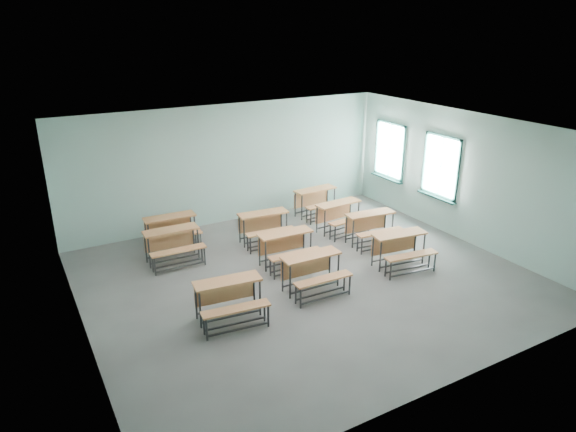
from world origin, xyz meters
name	(u,v)px	position (x,y,z in m)	size (l,w,h in m)	color
room	(311,207)	(0.08, 0.03, 1.60)	(9.04, 8.04, 3.24)	slate
desk_unit_r0c0	(230,295)	(-2.10, -0.70, 0.52)	(1.32, 0.96, 0.77)	#C47846
desk_unit_r0c1	(314,268)	(-0.18, -0.52, 0.52)	(1.25, 0.86, 0.77)	#C47846
desk_unit_r0c2	(402,245)	(2.11, -0.54, 0.52)	(1.33, 0.98, 0.77)	#C47846
desk_unit_r1c1	(288,244)	(-0.06, 0.76, 0.52)	(1.26, 0.87, 0.77)	#C47846
desk_unit_r1c2	(372,224)	(2.35, 0.81, 0.52)	(1.32, 0.96, 0.77)	#C47846
desk_unit_r2c0	(173,241)	(-2.23, 2.19, 0.52)	(1.25, 0.86, 0.77)	#C47846
desk_unit_r2c1	(265,223)	(0.07, 2.14, 0.52)	(1.30, 0.93, 0.77)	#C47846
desk_unit_r2c2	(341,213)	(2.13, 1.83, 0.52)	(1.30, 0.92, 0.77)	#C47846
desk_unit_r3c0	(171,227)	(-2.01, 3.02, 0.52)	(1.26, 0.87, 0.77)	#C47846
desk_unit_r3c2	(317,198)	(2.23, 3.12, 0.52)	(1.28, 0.91, 0.77)	#C47846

